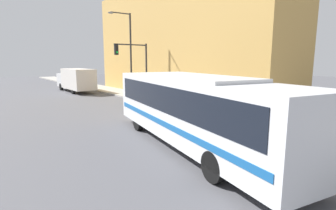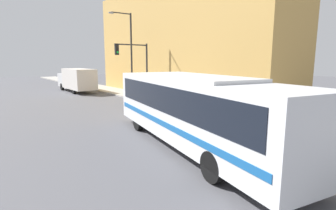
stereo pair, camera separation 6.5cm
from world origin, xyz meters
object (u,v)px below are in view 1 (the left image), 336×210
fire_hydrant (197,106)px  delivery_truck (76,79)px  parking_meter (173,95)px  pedestrian_near_corner (150,89)px  traffic_light_pole (136,61)px  pedestrian_mid_block (179,94)px  street_lamp (128,49)px  city_bus (191,106)px

fire_hydrant → delivery_truck: bearing=98.2°
parking_meter → pedestrian_near_corner: pedestrian_near_corner is taller
fire_hydrant → traffic_light_pole: size_ratio=0.15×
fire_hydrant → pedestrian_near_corner: pedestrian_near_corner is taller
traffic_light_pole → pedestrian_mid_block: traffic_light_pole is taller
street_lamp → pedestrian_mid_block: (0.58, -7.36, -3.89)m
delivery_truck → fire_hydrant: bearing=-81.8°
city_bus → pedestrian_near_corner: 14.30m
city_bus → delivery_truck: bearing=94.6°
parking_meter → fire_hydrant: bearing=-90.0°
delivery_truck → street_lamp: bearing=-72.6°
delivery_truck → pedestrian_near_corner: (3.52, -11.05, -0.43)m
city_bus → parking_meter: bearing=67.4°
city_bus → parking_meter: (5.45, 8.17, -0.84)m
city_bus → street_lamp: street_lamp is taller
city_bus → street_lamp: bearing=81.7°
fire_hydrant → pedestrian_mid_block: size_ratio=0.44×
pedestrian_near_corner → delivery_truck: bearing=107.6°
delivery_truck → parking_meter: bearing=-80.3°
city_bus → pedestrian_near_corner: city_bus is taller
traffic_light_pole → street_lamp: bearing=72.4°
city_bus → parking_meter: city_bus is taller
city_bus → delivery_truck: 24.05m
delivery_truck → city_bus: bearing=-96.6°
fire_hydrant → pedestrian_near_corner: size_ratio=0.43×
delivery_truck → traffic_light_pole: 11.85m
delivery_truck → pedestrian_mid_block: bearing=-78.5°
parking_meter → pedestrian_near_corner: size_ratio=0.68×
street_lamp → pedestrian_mid_block: street_lamp is taller
delivery_truck → parking_meter: (2.69, -15.72, -0.53)m
traffic_light_pole → pedestrian_mid_block: 5.30m
fire_hydrant → pedestrian_mid_block: bearing=78.5°
delivery_truck → pedestrian_near_corner: size_ratio=4.45×
parking_meter → street_lamp: bearing=90.2°
city_bus → delivery_truck: (2.76, 23.88, -0.31)m
city_bus → pedestrian_mid_block: 10.05m
street_lamp → pedestrian_near_corner: street_lamp is taller
delivery_truck → street_lamp: size_ratio=0.99×
traffic_light_pole → pedestrian_near_corner: bearing=14.7°
city_bus → traffic_light_pole: bearing=81.3°
city_bus → traffic_light_pole: 13.27m
delivery_truck → fire_hydrant: delivery_truck is taller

